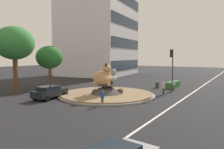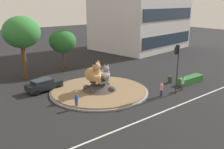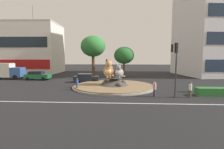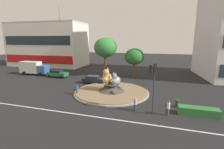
# 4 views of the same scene
# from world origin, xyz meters

# --- Properties ---
(ground_plane) EXTENTS (160.00, 160.00, 0.00)m
(ground_plane) POSITION_xyz_m (0.00, 0.00, 0.00)
(ground_plane) COLOR black
(lane_centreline) EXTENTS (112.00, 0.20, 0.01)m
(lane_centreline) POSITION_xyz_m (0.00, -8.57, 0.00)
(lane_centreline) COLOR silver
(lane_centreline) RESTS_ON ground
(roundabout_island) EXTENTS (11.72, 11.72, 1.42)m
(roundabout_island) POSITION_xyz_m (0.00, 0.00, 0.38)
(roundabout_island) COLOR gray
(roundabout_island) RESTS_ON ground
(cat_statue_calico) EXTENTS (1.78, 2.76, 2.70)m
(cat_statue_calico) POSITION_xyz_m (-0.76, 0.00, 2.40)
(cat_statue_calico) COLOR tan
(cat_statue_calico) RESTS_ON roundabout_island
(cat_statue_grey) EXTENTS (1.67, 2.02, 2.04)m
(cat_statue_grey) POSITION_xyz_m (0.77, -0.20, 2.16)
(cat_statue_grey) COLOR gray
(cat_statue_grey) RESTS_ON roundabout_island
(traffic_light_mast) EXTENTS (0.75, 0.50, 5.75)m
(traffic_light_mast) POSITION_xyz_m (6.65, -6.02, 4.18)
(traffic_light_mast) COLOR #2D2D33
(traffic_light_mast) RESTS_ON ground
(clipped_hedge_strip) EXTENTS (4.20, 1.20, 0.90)m
(clipped_hedge_strip) POSITION_xyz_m (11.55, -4.86, 0.45)
(clipped_hedge_strip) COLOR #2D7033
(clipped_hedge_strip) RESTS_ON ground
(broadleaf_tree_behind_island) EXTENTS (4.13, 4.13, 6.43)m
(broadleaf_tree_behind_island) POSITION_xyz_m (1.56, 11.49, 4.66)
(broadleaf_tree_behind_island) COLOR brown
(broadleaf_tree_behind_island) RESTS_ON ground
(second_tree_near_tower) EXTENTS (5.02, 5.02, 8.68)m
(second_tree_near_tower) POSITION_xyz_m (-4.80, 10.92, 6.48)
(second_tree_near_tower) COLOR brown
(second_tree_near_tower) RESTS_ON ground
(pedestrian_pink_shirt) EXTENTS (0.38, 0.38, 1.64)m
(pedestrian_pink_shirt) POSITION_xyz_m (4.68, -5.63, 0.85)
(pedestrian_pink_shirt) COLOR #33384C
(pedestrian_pink_shirt) RESTS_ON ground
(pedestrian_white_shirt) EXTENTS (0.34, 0.34, 1.70)m
(pedestrian_white_shirt) POSITION_xyz_m (8.37, -5.86, 0.90)
(pedestrian_white_shirt) COLOR brown
(pedestrian_white_shirt) RESTS_ON ground
(pedestrian_blue_shirt) EXTENTS (0.36, 0.36, 1.56)m
(pedestrian_blue_shirt) POSITION_xyz_m (-4.68, -2.51, 0.81)
(pedestrian_blue_shirt) COLOR brown
(pedestrian_blue_shirt) RESTS_ON ground
(sedan_on_far_lane) EXTENTS (4.35, 2.27, 1.48)m
(sedan_on_far_lane) POSITION_xyz_m (-4.99, 4.54, 0.79)
(sedan_on_far_lane) COLOR black
(sedan_on_far_lane) RESTS_ON ground
(litter_bin) EXTENTS (0.56, 0.56, 0.90)m
(litter_bin) POSITION_xyz_m (9.54, -3.01, 0.45)
(litter_bin) COLOR #2D4233
(litter_bin) RESTS_ON ground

